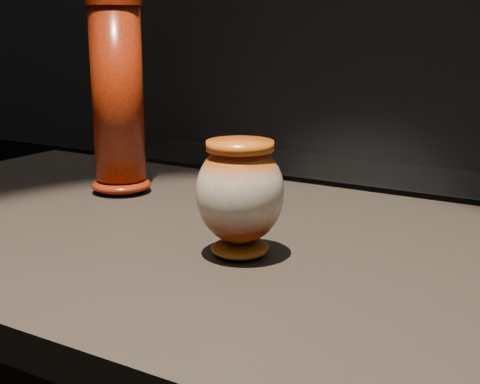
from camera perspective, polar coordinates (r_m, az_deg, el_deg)
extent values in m
cube|color=black|center=(0.99, 8.65, -7.04)|extent=(2.00, 0.80, 0.05)
ellipsoid|color=#662409|center=(0.98, 0.00, -4.81)|extent=(0.08, 0.08, 0.02)
ellipsoid|color=beige|center=(0.95, 0.00, -0.06)|extent=(0.13, 0.13, 0.15)
cylinder|color=#C05412|center=(0.94, 0.00, 3.98)|extent=(0.10, 0.10, 0.01)
ellipsoid|color=#AB330B|center=(1.36, -10.07, 0.62)|extent=(0.15, 0.15, 0.03)
cylinder|color=#AB330B|center=(1.33, -10.41, 8.20)|extent=(0.13, 0.13, 0.33)
cylinder|color=#AB330B|center=(1.33, -10.75, 15.66)|extent=(0.14, 0.14, 0.01)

